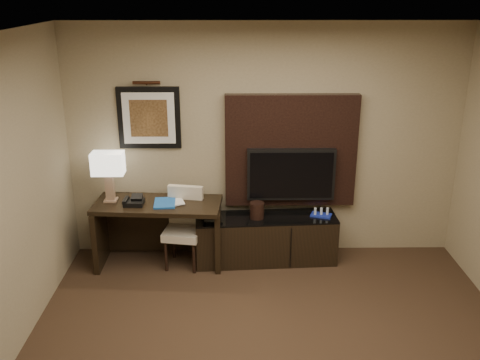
{
  "coord_description": "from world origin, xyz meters",
  "views": [
    {
      "loc": [
        -0.35,
        -3.4,
        3.04
      ],
      "look_at": [
        -0.29,
        1.8,
        1.15
      ],
      "focal_mm": 40.0,
      "sensor_mm": 36.0,
      "label": 1
    }
  ],
  "objects_px": {
    "tv": "(291,174)",
    "desk_chair": "(183,232)",
    "table_lamp": "(109,175)",
    "desk_phone": "(134,200)",
    "desk": "(159,233)",
    "credenza": "(266,239)",
    "ice_bucket": "(257,210)",
    "minibar_tray": "(321,213)"
  },
  "relations": [
    {
      "from": "credenza",
      "to": "table_lamp",
      "type": "height_order",
      "value": "table_lamp"
    },
    {
      "from": "desk",
      "to": "ice_bucket",
      "type": "distance_m",
      "value": 1.15
    },
    {
      "from": "tv",
      "to": "desk_phone",
      "type": "relative_size",
      "value": 4.69
    },
    {
      "from": "desk_chair",
      "to": "ice_bucket",
      "type": "height_order",
      "value": "desk_chair"
    },
    {
      "from": "credenza",
      "to": "tv",
      "type": "distance_m",
      "value": 0.81
    },
    {
      "from": "ice_bucket",
      "to": "minibar_tray",
      "type": "bearing_deg",
      "value": 3.37
    },
    {
      "from": "desk_phone",
      "to": "ice_bucket",
      "type": "xyz_separation_m",
      "value": [
        1.37,
        0.08,
        -0.16
      ]
    },
    {
      "from": "desk_chair",
      "to": "table_lamp",
      "type": "bearing_deg",
      "value": -178.87
    },
    {
      "from": "table_lamp",
      "to": "credenza",
      "type": "bearing_deg",
      "value": -0.54
    },
    {
      "from": "desk_chair",
      "to": "desk_phone",
      "type": "distance_m",
      "value": 0.66
    },
    {
      "from": "minibar_tray",
      "to": "table_lamp",
      "type": "bearing_deg",
      "value": -179.94
    },
    {
      "from": "desk",
      "to": "minibar_tray",
      "type": "bearing_deg",
      "value": 6.34
    },
    {
      "from": "minibar_tray",
      "to": "desk_phone",
      "type": "bearing_deg",
      "value": -176.7
    },
    {
      "from": "credenza",
      "to": "desk_phone",
      "type": "height_order",
      "value": "desk_phone"
    },
    {
      "from": "desk_chair",
      "to": "ice_bucket",
      "type": "relative_size",
      "value": 4.54
    },
    {
      "from": "credenza",
      "to": "desk_phone",
      "type": "bearing_deg",
      "value": -179.68
    },
    {
      "from": "credenza",
      "to": "minibar_tray",
      "type": "xyz_separation_m",
      "value": [
        0.63,
        0.02,
        0.32
      ]
    },
    {
      "from": "desk",
      "to": "desk_chair",
      "type": "height_order",
      "value": "desk_chair"
    },
    {
      "from": "desk",
      "to": "credenza",
      "type": "distance_m",
      "value": 1.23
    },
    {
      "from": "tv",
      "to": "desk_chair",
      "type": "bearing_deg",
      "value": -168.71
    },
    {
      "from": "desk",
      "to": "desk_chair",
      "type": "bearing_deg",
      "value": -7.24
    },
    {
      "from": "minibar_tray",
      "to": "credenza",
      "type": "bearing_deg",
      "value": -178.27
    },
    {
      "from": "tv",
      "to": "desk_phone",
      "type": "distance_m",
      "value": 1.79
    },
    {
      "from": "desk_chair",
      "to": "desk_phone",
      "type": "bearing_deg",
      "value": -170.66
    },
    {
      "from": "tv",
      "to": "table_lamp",
      "type": "relative_size",
      "value": 1.61
    },
    {
      "from": "desk_phone",
      "to": "minibar_tray",
      "type": "xyz_separation_m",
      "value": [
        2.11,
        0.12,
        -0.21
      ]
    },
    {
      "from": "ice_bucket",
      "to": "minibar_tray",
      "type": "distance_m",
      "value": 0.74
    },
    {
      "from": "table_lamp",
      "to": "desk_phone",
      "type": "xyz_separation_m",
      "value": [
        0.28,
        -0.12,
        -0.26
      ]
    },
    {
      "from": "desk",
      "to": "desk_phone",
      "type": "height_order",
      "value": "desk_phone"
    },
    {
      "from": "credenza",
      "to": "desk_chair",
      "type": "xyz_separation_m",
      "value": [
        -0.95,
        -0.11,
        0.14
      ]
    },
    {
      "from": "desk_chair",
      "to": "desk_phone",
      "type": "height_order",
      "value": "desk_phone"
    },
    {
      "from": "desk_phone",
      "to": "minibar_tray",
      "type": "height_order",
      "value": "desk_phone"
    },
    {
      "from": "credenza",
      "to": "minibar_tray",
      "type": "relative_size",
      "value": 6.99
    },
    {
      "from": "credenza",
      "to": "tv",
      "type": "relative_size",
      "value": 1.61
    },
    {
      "from": "tv",
      "to": "table_lamp",
      "type": "distance_m",
      "value": 2.05
    },
    {
      "from": "ice_bucket",
      "to": "table_lamp",
      "type": "bearing_deg",
      "value": 178.57
    },
    {
      "from": "table_lamp",
      "to": "ice_bucket",
      "type": "distance_m",
      "value": 1.7
    },
    {
      "from": "tv",
      "to": "ice_bucket",
      "type": "distance_m",
      "value": 0.57
    },
    {
      "from": "desk",
      "to": "desk_chair",
      "type": "xyz_separation_m",
      "value": [
        0.28,
        -0.06,
        0.04
      ]
    },
    {
      "from": "tv",
      "to": "ice_bucket",
      "type": "relative_size",
      "value": 5.42
    },
    {
      "from": "table_lamp",
      "to": "desk_phone",
      "type": "height_order",
      "value": "table_lamp"
    },
    {
      "from": "desk",
      "to": "credenza",
      "type": "xyz_separation_m",
      "value": [
        1.23,
        0.05,
        -0.1
      ]
    }
  ]
}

